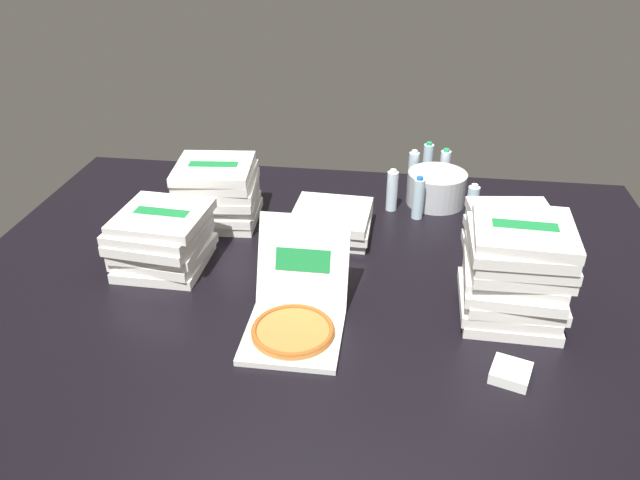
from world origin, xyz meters
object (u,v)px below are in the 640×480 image
Objects in this scene: pizza_stack_left_mid at (515,271)px; water_bottle_4 at (472,206)px; pizza_stack_right_far at (219,193)px; napkin_pile at (511,373)px; water_bottle_0 at (392,191)px; water_bottle_5 at (428,162)px; open_pizza_box at (296,312)px; water_bottle_2 at (413,170)px; water_bottle_1 at (445,169)px; pizza_stack_right_near at (162,239)px; ice_bucket at (436,188)px; pizza_stack_center_near at (511,237)px; pizza_stack_left_near at (332,222)px; water_bottle_3 at (418,198)px.

pizza_stack_left_mid is 1.77× the size of water_bottle_4.
pizza_stack_right_far reaches higher than napkin_pile.
water_bottle_0 is 1.00× the size of water_bottle_5.
water_bottle_2 is at bearing 72.03° from open_pizza_box.
water_bottle_1 is at bearing 49.37° from water_bottle_0.
water_bottle_5 is at bearing 32.07° from pizza_stack_right_far.
water_bottle_4 reaches higher than napkin_pile.
pizza_stack_right_near reaches higher than water_bottle_0.
open_pizza_box is 1.68× the size of ice_bucket.
pizza_stack_right_near is 1.86× the size of water_bottle_4.
pizza_stack_left_mid reaches higher than napkin_pile.
open_pizza_box is 4.05× the size of napkin_pile.
water_bottle_5 is at bearing 58.76° from water_bottle_2.
water_bottle_1 is at bearing 109.59° from pizza_stack_center_near.
open_pizza_box is 2.30× the size of water_bottle_4.
pizza_stack_center_near reaches higher than pizza_stack_left_near.
pizza_stack_left_mid is at bearing 13.68° from open_pizza_box.
water_bottle_0 is (0.99, 0.70, -0.02)m from pizza_stack_right_near.
pizza_stack_left_near is 0.70m from water_bottle_4.
pizza_stack_left_mid reaches higher than water_bottle_4.
pizza_stack_right_far is 1.36× the size of ice_bucket.
pizza_stack_right_near reaches higher than water_bottle_3.
ice_bucket is at bearing 33.41° from pizza_stack_right_near.
open_pizza_box is 1.52m from water_bottle_1.
open_pizza_box is at bearing -56.96° from pizza_stack_right_far.
pizza_stack_center_near is 0.45m from pizza_stack_left_mid.
water_bottle_0 is (0.86, 0.24, -0.05)m from pizza_stack_right_far.
water_bottle_1 is 0.43m from water_bottle_3.
pizza_stack_right_far is at bearing 173.46° from pizza_stack_left_near.
water_bottle_5 is (0.52, 1.48, 0.04)m from open_pizza_box.
napkin_pile is (0.23, -1.36, -0.07)m from ice_bucket.
water_bottle_3 and water_bottle_5 have the same top height.
water_bottle_5 is at bearing 111.09° from water_bottle_4.
pizza_stack_left_near is 1.76× the size of water_bottle_2.
water_bottle_5 is (1.05, 0.66, -0.05)m from pizza_stack_right_far.
water_bottle_0 is 0.16m from water_bottle_3.
pizza_stack_left_near is 1.20m from napkin_pile.
pizza_stack_center_near is 0.54m from water_bottle_3.
open_pizza_box is at bearing -107.97° from water_bottle_2.
pizza_stack_right_near reaches higher than water_bottle_2.
water_bottle_4 is at bearing 97.61° from pizza_stack_left_mid.
water_bottle_5 is (1.18, 1.12, -0.02)m from pizza_stack_right_near.
pizza_stack_right_near is at bearing -141.20° from water_bottle_1.
pizza_stack_right_near is 0.99× the size of pizza_stack_right_far.
water_bottle_2 is (0.97, 0.52, -0.05)m from pizza_stack_right_far.
water_bottle_2 is 1.76× the size of napkin_pile.
open_pizza_box is 0.98m from pizza_stack_right_far.
pizza_stack_left_near is at bearing 128.30° from napkin_pile.
ice_bucket is at bearing 99.46° from napkin_pile.
pizza_stack_right_near is 0.82m from pizza_stack_left_near.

